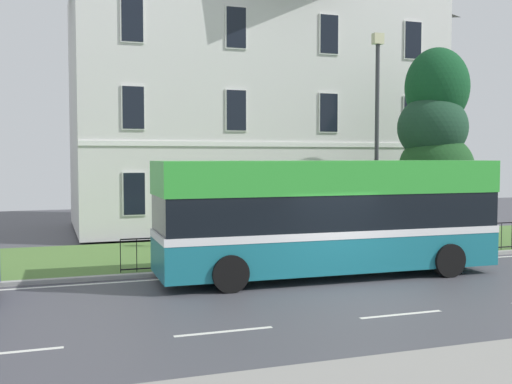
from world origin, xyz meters
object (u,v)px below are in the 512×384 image
Objects in this scene: street_lamp_post at (377,129)px; evergreen_tree at (434,158)px; single_decker_bus at (329,216)px; georgian_townhouse at (252,91)px.

evergreen_tree is at bearing 31.16° from street_lamp_post.
evergreen_tree is at bearing 36.80° from single_decker_bus.
single_decker_bus is at bearing -98.72° from georgian_townhouse.
evergreen_tree is 0.82× the size of single_decker_bus.
evergreen_tree is at bearing -55.83° from georgian_townhouse.
single_decker_bus is 1.32× the size of street_lamp_post.
street_lamp_post is (1.14, -9.98, -2.26)m from georgian_townhouse.
georgian_townhouse is 2.11× the size of evergreen_tree.
georgian_townhouse is 2.30× the size of street_lamp_post.
street_lamp_post is (3.07, 2.66, 2.61)m from single_decker_bus.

